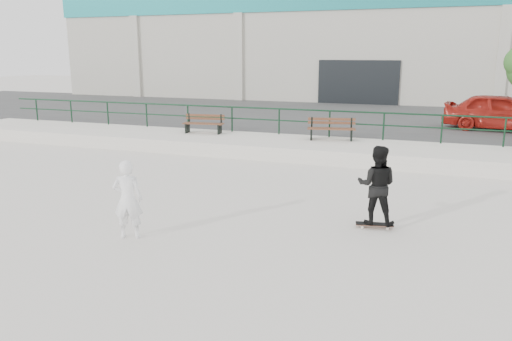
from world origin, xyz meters
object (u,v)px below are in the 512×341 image
at_px(skateboard, 374,224).
at_px(red_car, 501,112).
at_px(standing_skater, 377,185).
at_px(seated_skater, 128,199).
at_px(bench_left, 204,124).
at_px(bench_right, 331,129).

bearing_deg(skateboard, red_car, 62.35).
xyz_separation_m(skateboard, standing_skater, (-0.00, 0.00, 0.86)).
bearing_deg(seated_skater, red_car, -138.64).
relative_size(skateboard, standing_skater, 0.48).
height_order(bench_left, bench_right, bench_right).
bearing_deg(skateboard, bench_left, 123.56).
bearing_deg(skateboard, standing_skater, 168.20).
xyz_separation_m(bench_right, seated_skater, (-1.99, -10.03, -0.10)).
bearing_deg(standing_skater, skateboard, 178.09).
distance_m(skateboard, seated_skater, 5.14).
bearing_deg(bench_right, red_car, 25.39).
bearing_deg(red_car, bench_right, 136.40).
distance_m(bench_right, red_car, 7.66).
distance_m(red_car, seated_skater, 16.76).
bearing_deg(bench_left, standing_skater, -51.81).
xyz_separation_m(bench_right, red_car, (6.08, 4.65, 0.36)).
distance_m(red_car, standing_skater, 12.89).
relative_size(bench_left, standing_skater, 0.99).
bearing_deg(red_car, seated_skater, 160.22).
height_order(red_car, standing_skater, red_car).
relative_size(bench_right, standing_skater, 1.08).
xyz_separation_m(red_car, seated_skater, (-8.07, -14.68, -0.46)).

